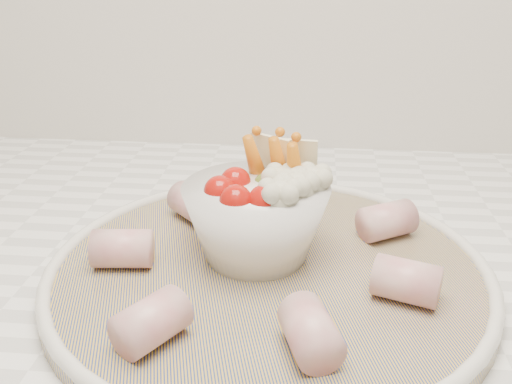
# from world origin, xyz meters

# --- Properties ---
(serving_platter) EXTENTS (0.48, 0.48, 0.02)m
(serving_platter) POSITION_xyz_m (-0.07, 1.38, 0.93)
(serving_platter) COLOR navy
(serving_platter) RESTS_ON kitchen_counter
(veggie_bowl) EXTENTS (0.13, 0.13, 0.11)m
(veggie_bowl) POSITION_xyz_m (-0.08, 1.40, 0.98)
(veggie_bowl) COLOR white
(veggie_bowl) RESTS_ON serving_platter
(cured_meat_rolls) EXTENTS (0.30, 0.31, 0.03)m
(cured_meat_rolls) POSITION_xyz_m (-0.07, 1.38, 0.95)
(cured_meat_rolls) COLOR #C25862
(cured_meat_rolls) RESTS_ON serving_platter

